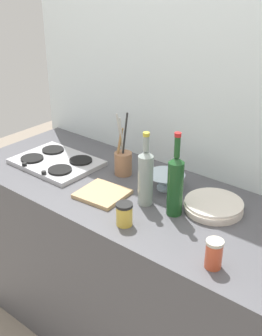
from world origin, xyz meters
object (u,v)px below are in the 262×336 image
(mixing_bowl, at_px, (166,181))
(condiment_jar_spare, at_px, (214,254))
(plate_stack, at_px, (213,206))
(wine_bottle_mid_left, at_px, (146,176))
(utensil_crock, at_px, (123,161))
(cutting_board, at_px, (102,194))
(condiment_jar_front, at_px, (124,214))
(stovetop_hob, at_px, (56,162))
(wine_bottle_leftmost, at_px, (175,184))

(mixing_bowl, bearing_deg, condiment_jar_spare, -38.26)
(plate_stack, relative_size, wine_bottle_mid_left, 0.77)
(wine_bottle_mid_left, relative_size, utensil_crock, 1.05)
(utensil_crock, distance_m, cutting_board, 0.25)
(condiment_jar_front, bearing_deg, cutting_board, 153.04)
(stovetop_hob, distance_m, mixing_bowl, 0.62)
(wine_bottle_leftmost, distance_m, wine_bottle_mid_left, 0.15)
(mixing_bowl, distance_m, utensil_crock, 0.26)
(utensil_crock, bearing_deg, wine_bottle_mid_left, -31.09)
(plate_stack, distance_m, wine_bottle_leftmost, 0.21)
(utensil_crock, relative_size, condiment_jar_spare, 2.91)
(stovetop_hob, relative_size, plate_stack, 1.68)
(plate_stack, xyz_separation_m, wine_bottle_leftmost, (-0.12, -0.13, 0.12))
(condiment_jar_front, bearing_deg, utensil_crock, 130.99)
(plate_stack, relative_size, wine_bottle_leftmost, 0.70)
(condiment_jar_spare, xyz_separation_m, cutting_board, (-0.65, 0.13, -0.05))
(stovetop_hob, relative_size, mixing_bowl, 2.38)
(cutting_board, bearing_deg, plate_stack, 24.36)
(plate_stack, distance_m, utensil_crock, 0.53)
(plate_stack, bearing_deg, cutting_board, -155.64)
(wine_bottle_mid_left, relative_size, condiment_jar_front, 3.45)
(plate_stack, height_order, wine_bottle_leftmost, wine_bottle_leftmost)
(wine_bottle_leftmost, relative_size, mixing_bowl, 2.02)
(mixing_bowl, relative_size, condiment_jar_spare, 1.65)
(stovetop_hob, height_order, plate_stack, plate_stack)
(wine_bottle_leftmost, height_order, condiment_jar_front, wine_bottle_leftmost)
(stovetop_hob, height_order, wine_bottle_mid_left, wine_bottle_mid_left)
(wine_bottle_leftmost, height_order, mixing_bowl, wine_bottle_leftmost)
(utensil_crock, bearing_deg, plate_stack, -2.35)
(wine_bottle_mid_left, height_order, condiment_jar_front, wine_bottle_mid_left)
(wine_bottle_mid_left, xyz_separation_m, mixing_bowl, (-0.01, 0.17, -0.09))
(wine_bottle_leftmost, xyz_separation_m, cutting_board, (-0.34, -0.08, -0.13))
(plate_stack, height_order, wine_bottle_mid_left, wine_bottle_mid_left)
(wine_bottle_mid_left, height_order, cutting_board, wine_bottle_mid_left)
(mixing_bowl, bearing_deg, condiment_jar_front, -82.40)
(wine_bottle_mid_left, height_order, mixing_bowl, wine_bottle_mid_left)
(wine_bottle_leftmost, relative_size, condiment_jar_spare, 3.33)
(utensil_crock, height_order, condiment_jar_spare, utensil_crock)
(utensil_crock, xyz_separation_m, cutting_board, (0.07, -0.23, -0.06))
(plate_stack, xyz_separation_m, condiment_jar_front, (-0.23, -0.33, 0.03))
(stovetop_hob, bearing_deg, wine_bottle_leftmost, -0.68)
(wine_bottle_leftmost, bearing_deg, cutting_board, -166.60)
(condiment_jar_front, bearing_deg, plate_stack, 55.13)
(wine_bottle_mid_left, relative_size, cutting_board, 1.61)
(stovetop_hob, height_order, condiment_jar_front, condiment_jar_front)
(condiment_jar_front, bearing_deg, mixing_bowl, 97.60)
(condiment_jar_spare, bearing_deg, wine_bottle_mid_left, 156.61)
(condiment_jar_spare, bearing_deg, wine_bottle_leftmost, 145.96)
(wine_bottle_mid_left, bearing_deg, mixing_bowl, 93.07)
(stovetop_hob, relative_size, wine_bottle_mid_left, 1.29)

